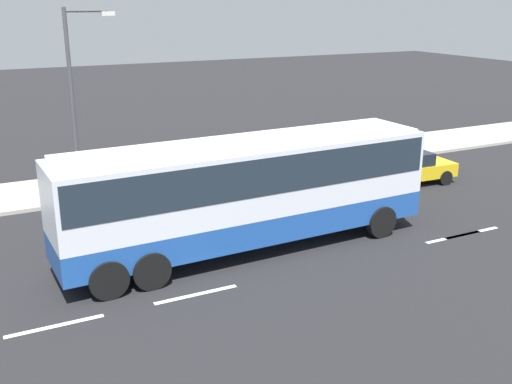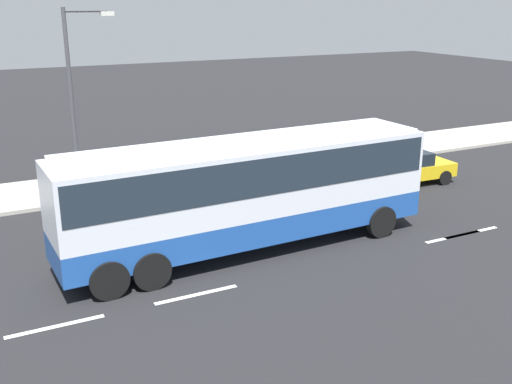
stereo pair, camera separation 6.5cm
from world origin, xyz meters
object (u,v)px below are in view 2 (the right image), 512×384
object	(u,v)px
coach_bus	(249,184)
street_lamp	(76,92)
car_yellow_taxi	(402,167)
pedestrian_near_curb	(292,141)

from	to	relation	value
coach_bus	street_lamp	world-z (taller)	street_lamp
coach_bus	car_yellow_taxi	xyz separation A→B (m)	(9.22, 3.54, -1.46)
car_yellow_taxi	street_lamp	distance (m)	13.97
coach_bus	street_lamp	size ratio (longest dim) A/B	1.67
pedestrian_near_curb	street_lamp	world-z (taller)	street_lamp
coach_bus	car_yellow_taxi	world-z (taller)	coach_bus
pedestrian_near_curb	street_lamp	xyz separation A→B (m)	(-10.60, -1.62, 3.34)
coach_bus	pedestrian_near_curb	bearing A→B (deg)	51.21
coach_bus	car_yellow_taxi	distance (m)	9.98
coach_bus	street_lamp	xyz separation A→B (m)	(-3.65, 7.61, 2.13)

